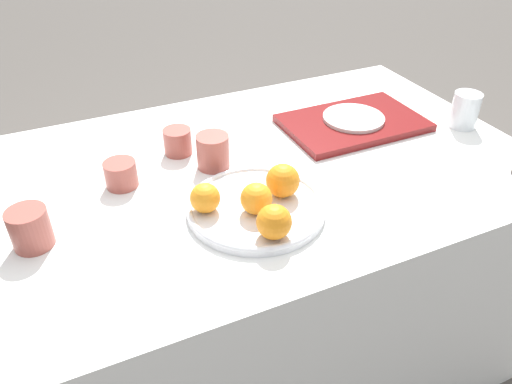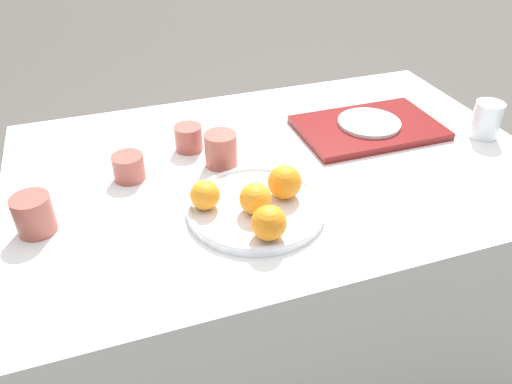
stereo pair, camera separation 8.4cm
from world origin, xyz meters
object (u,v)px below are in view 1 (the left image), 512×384
orange_0 (256,199)px  cup_3 (30,228)px  cup_0 (121,174)px  orange_1 (283,181)px  cup_1 (178,141)px  orange_3 (274,222)px  fruit_platter (256,207)px  serving_tray (353,123)px  orange_2 (205,198)px  water_glass (465,110)px  cup_2 (213,151)px  side_plate (354,118)px

orange_0 → cup_3: size_ratio=0.82×
cup_0 → cup_3: (-0.20, -0.13, 0.01)m
cup_0 → orange_1: bearing=-33.9°
cup_1 → orange_1: bearing=-63.7°
orange_3 → fruit_platter: bearing=84.4°
orange_0 → orange_1: bearing=22.6°
fruit_platter → serving_tray: (0.41, 0.24, -0.00)m
orange_2 → water_glass: size_ratio=0.65×
orange_1 → orange_2: 0.17m
orange_1 → cup_1: size_ratio=1.05×
fruit_platter → orange_3: bearing=-95.6°
orange_0 → cup_0: (-0.23, 0.24, -0.02)m
orange_2 → orange_3: orange_3 is taller
water_glass → cup_0: bearing=173.8°
orange_0 → cup_2: size_ratio=0.80×
water_glass → cup_2: 0.70m
orange_1 → cup_2: 0.21m
orange_0 → cup_3: bearing=166.6°
water_glass → orange_3: bearing=-162.1°
orange_3 → cup_2: 0.31m
orange_0 → orange_2: bearing=152.8°
orange_1 → orange_3: 0.14m
fruit_platter → water_glass: 0.69m
orange_1 → cup_2: (-0.09, 0.20, -0.01)m
orange_1 → cup_2: bearing=113.9°
side_plate → water_glass: bearing=-24.5°
orange_1 → cup_3: 0.51m
cup_0 → water_glass: bearing=-6.2°
serving_tray → cup_1: (-0.48, 0.06, 0.02)m
orange_1 → orange_3: bearing=-123.9°
side_plate → cup_3: (-0.84, -0.16, 0.02)m
orange_1 → serving_tray: (0.34, 0.23, -0.04)m
orange_1 → cup_2: size_ratio=0.88×
orange_1 → cup_1: orange_1 is taller
orange_1 → water_glass: 0.62m
orange_2 → cup_2: cup_2 is taller
fruit_platter → water_glass: size_ratio=3.07×
water_glass → cup_2: water_glass is taller
orange_2 → water_glass: water_glass is taller
serving_tray → water_glass: bearing=-24.5°
water_glass → serving_tray: bearing=155.5°
side_plate → orange_0: bearing=-147.6°
water_glass → cup_3: (-1.12, -0.04, -0.01)m
orange_0 → orange_3: bearing=-91.3°
cup_3 → orange_0: bearing=-13.4°
cup_0 → orange_2: bearing=-54.5°
orange_0 → orange_2: orange_0 is taller
orange_1 → side_plate: size_ratio=0.44×
water_glass → cup_3: water_glass is taller
fruit_platter → orange_0: orange_0 is taller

